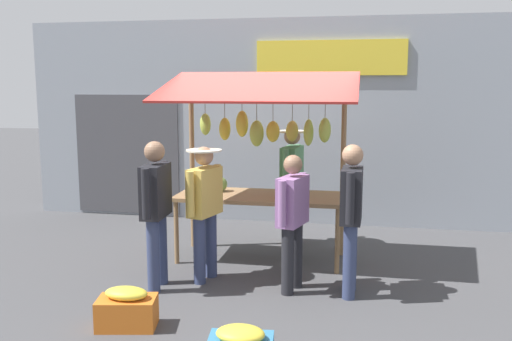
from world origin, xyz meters
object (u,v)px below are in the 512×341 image
Objects in this scene: vendor_with_sunhat at (292,176)px; shopper_with_ponytail at (205,203)px; market_stall at (260,144)px; produce_crate_side at (127,309)px; shopper_in_grey_tee at (292,214)px; shopper_with_shopping_bag at (351,208)px; shopper_in_striped_shirt at (156,204)px.

vendor_with_sunhat is 1.06× the size of shopper_with_ponytail.
produce_crate_side is at bearing 70.38° from market_stall.
vendor_with_sunhat is at bearing -111.06° from produce_crate_side.
shopper_with_ponytail reaches higher than produce_crate_side.
market_stall reaches higher than vendor_with_sunhat.
market_stall reaches higher than shopper_in_grey_tee.
shopper_with_shopping_bag is at bearing 34.50° from vendor_with_sunhat.
market_stall is 2.89m from produce_crate_side.
shopper_with_ponytail is 1.07m from shopper_in_grey_tee.
produce_crate_side is at bearing -179.17° from shopper_with_ponytail.
shopper_with_shopping_bag is (-2.17, -0.22, -0.01)m from shopper_in_striped_shirt.
shopper_with_shopping_bag is at bearing -148.30° from produce_crate_side.
vendor_with_sunhat reaches higher than produce_crate_side.
shopper_with_ponytail reaches higher than shopper_in_grey_tee.
shopper_with_ponytail is at bearing 97.15° from shopper_in_grey_tee.
shopper_in_grey_tee is at bearing 15.94° from vendor_with_sunhat.
shopper_in_grey_tee is (-1.06, 0.15, -0.06)m from shopper_with_ponytail.
market_stall is 1.46× the size of vendor_with_sunhat.
produce_crate_side is at bearing 146.95° from shopper_in_grey_tee.
market_stall is at bearing -109.62° from produce_crate_side.
vendor_with_sunhat is at bearing -10.63° from shopper_with_ponytail.
vendor_with_sunhat is at bearing 23.00° from shopper_in_grey_tee.
shopper_in_grey_tee is at bearing -138.43° from produce_crate_side.
shopper_with_shopping_bag is 2.57m from produce_crate_side.
shopper_in_striped_shirt is 2.18m from shopper_with_shopping_bag.
produce_crate_side is (2.08, 1.28, -0.80)m from shopper_with_shopping_bag.
shopper_in_striped_shirt reaches higher than shopper_with_shopping_bag.
produce_crate_side is at bearing 123.27° from shopper_with_shopping_bag.
market_stall is 4.10× the size of produce_crate_side.
vendor_with_sunhat is 2.01m from shopper_with_shopping_bag.
shopper_with_shopping_bag is at bearing -73.54° from shopper_in_grey_tee.
vendor_with_sunhat is at bearing -34.52° from shopper_in_striped_shirt.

